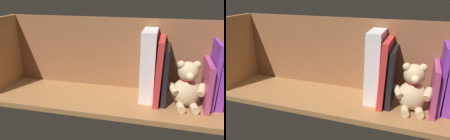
% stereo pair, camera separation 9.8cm
% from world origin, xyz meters
% --- Properties ---
extents(ground_plane, '(1.09, 0.30, 0.02)m').
position_xyz_m(ground_plane, '(0.00, 0.00, -0.01)').
color(ground_plane, '#9E6B3D').
extents(shelf_back_panel, '(1.09, 0.02, 0.33)m').
position_xyz_m(shelf_back_panel, '(0.00, -0.13, 0.16)').
color(shelf_back_panel, brown).
rests_on(shelf_back_panel, ground_plane).
extents(shelf_side_divider, '(0.02, 0.24, 0.33)m').
position_xyz_m(shelf_side_divider, '(0.53, 0.00, 0.16)').
color(shelf_side_divider, '#9E6B3D').
rests_on(shelf_side_divider, ground_plane).
extents(book_1, '(0.03, 0.15, 0.18)m').
position_xyz_m(book_1, '(-0.43, -0.04, 0.09)').
color(book_1, purple).
rests_on(book_1, ground_plane).
extents(book_2, '(0.02, 0.16, 0.26)m').
position_xyz_m(book_2, '(-0.41, -0.04, 0.13)').
color(book_2, purple).
rests_on(book_2, ground_plane).
extents(book_3, '(0.02, 0.19, 0.19)m').
position_xyz_m(book_3, '(-0.38, -0.02, 0.09)').
color(book_3, '#B23F72').
rests_on(book_3, ground_plane).
extents(teddy_bear, '(0.15, 0.13, 0.19)m').
position_xyz_m(teddy_bear, '(-0.31, 0.01, 0.08)').
color(teddy_bear, '#D1B284').
rests_on(teddy_bear, ground_plane).
extents(book_4, '(0.02, 0.17, 0.23)m').
position_xyz_m(book_4, '(-0.22, -0.03, 0.12)').
color(book_4, black).
rests_on(book_4, ground_plane).
extents(book_5, '(0.03, 0.18, 0.27)m').
position_xyz_m(book_5, '(-0.19, -0.03, 0.13)').
color(book_5, red).
rests_on(book_5, ground_plane).
extents(dictionary_thick_white, '(0.06, 0.15, 0.30)m').
position_xyz_m(dictionary_thick_white, '(-0.15, -0.04, 0.15)').
color(dictionary_thick_white, white).
rests_on(dictionary_thick_white, ground_plane).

